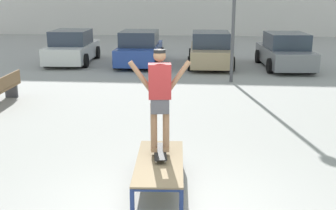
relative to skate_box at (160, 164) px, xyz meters
The scene contains 7 objects.
skate_box is the anchor object (origin of this frame).
skateboard 0.25m from the skate_box, 93.82° to the left, with size 0.31×0.82×0.09m.
skater 1.14m from the skate_box, 93.85° to the left, with size 1.00×0.32×1.69m.
car_white 13.48m from the skate_box, 113.67° to the left, with size 2.11×4.29×1.50m.
car_blue 12.40m from the skate_box, 100.48° to the left, with size 2.00×4.24×1.50m.
car_tan 12.07m from the skate_box, 85.72° to the left, with size 1.99×4.24×1.50m.
car_grey 12.49m from the skate_box, 71.03° to the left, with size 2.12×4.30×1.50m.
Camera 1 is at (0.49, -5.22, 3.08)m, focal length 44.25 mm.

